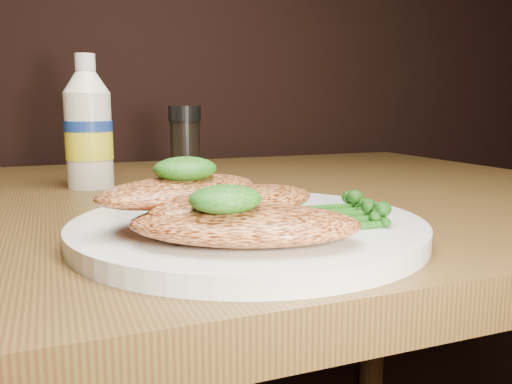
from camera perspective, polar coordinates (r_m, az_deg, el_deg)
name	(u,v)px	position (r m, az deg, el deg)	size (l,w,h in m)	color
plate	(248,228)	(0.45, -0.88, -3.94)	(0.30, 0.30, 0.02)	white
chicken_front	(244,224)	(0.38, -1.26, -3.50)	(0.17, 0.09, 0.03)	#D57C44
chicken_mid	(236,202)	(0.42, -2.23, -1.13)	(0.15, 0.08, 0.02)	#D57C44
chicken_back	(181,191)	(0.43, -8.20, 0.14)	(0.15, 0.08, 0.02)	#D57C44
pesto_front	(225,199)	(0.36, -3.34, -0.78)	(0.05, 0.05, 0.02)	black
pesto_back	(185,169)	(0.42, -7.71, 2.51)	(0.05, 0.05, 0.02)	black
broccolini_bundle	(317,211)	(0.43, 6.67, -2.03)	(0.15, 0.11, 0.02)	#1C5612
mayo_bottle	(88,122)	(0.75, -17.76, 7.27)	(0.06, 0.06, 0.18)	white
pepper_grinder	(185,146)	(0.75, -7.68, 5.02)	(0.05, 0.05, 0.11)	black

